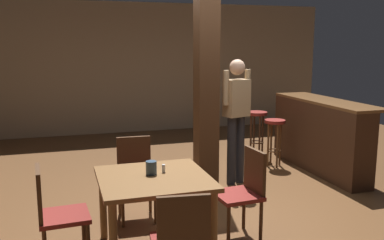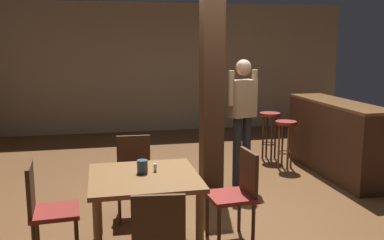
{
  "view_description": "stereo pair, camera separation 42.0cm",
  "coord_description": "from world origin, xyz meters",
  "px_view_note": "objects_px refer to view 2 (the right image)",
  "views": [
    {
      "loc": [
        -1.97,
        -4.81,
        1.93
      ],
      "look_at": [
        -0.55,
        -0.2,
        1.06
      ],
      "focal_mm": 40.0,
      "sensor_mm": 36.0,
      "label": 1
    },
    {
      "loc": [
        -1.57,
        -4.92,
        1.93
      ],
      "look_at": [
        -0.55,
        -0.2,
        1.06
      ],
      "focal_mm": 40.0,
      "sensor_mm": 36.0,
      "label": 2
    }
  ],
  "objects_px": {
    "bar_stool_mid": "(270,125)",
    "napkin_cup": "(142,167)",
    "chair_north": "(134,172)",
    "chair_west": "(46,207)",
    "bar_counter": "(331,137)",
    "bar_stool_near": "(286,134)",
    "chair_east": "(237,190)",
    "standing_person": "(243,113)",
    "salt_shaker": "(155,168)",
    "dining_table": "(144,187)"
  },
  "relations": [
    {
      "from": "chair_north",
      "to": "bar_stool_near",
      "type": "xyz_separation_m",
      "value": [
        2.45,
        1.38,
        0.05
      ]
    },
    {
      "from": "standing_person",
      "to": "bar_counter",
      "type": "relative_size",
      "value": 0.81
    },
    {
      "from": "dining_table",
      "to": "bar_stool_near",
      "type": "distance_m",
      "value": 3.3
    },
    {
      "from": "chair_west",
      "to": "napkin_cup",
      "type": "bearing_deg",
      "value": 5.99
    },
    {
      "from": "salt_shaker",
      "to": "standing_person",
      "type": "height_order",
      "value": "standing_person"
    },
    {
      "from": "chair_east",
      "to": "standing_person",
      "type": "distance_m",
      "value": 1.78
    },
    {
      "from": "dining_table",
      "to": "chair_north",
      "type": "bearing_deg",
      "value": 91.72
    },
    {
      "from": "chair_east",
      "to": "bar_stool_mid",
      "type": "bearing_deg",
      "value": 62.03
    },
    {
      "from": "chair_west",
      "to": "bar_counter",
      "type": "bearing_deg",
      "value": 25.64
    },
    {
      "from": "dining_table",
      "to": "chair_east",
      "type": "distance_m",
      "value": 0.92
    },
    {
      "from": "napkin_cup",
      "to": "chair_north",
      "type": "bearing_deg",
      "value": 91.39
    },
    {
      "from": "chair_east",
      "to": "napkin_cup",
      "type": "distance_m",
      "value": 0.97
    },
    {
      "from": "salt_shaker",
      "to": "standing_person",
      "type": "xyz_separation_m",
      "value": [
        1.39,
        1.53,
        0.23
      ]
    },
    {
      "from": "bar_stool_near",
      "to": "bar_counter",
      "type": "bearing_deg",
      "value": -37.7
    },
    {
      "from": "chair_west",
      "to": "napkin_cup",
      "type": "distance_m",
      "value": 0.92
    },
    {
      "from": "chair_north",
      "to": "standing_person",
      "type": "bearing_deg",
      "value": 26.8
    },
    {
      "from": "standing_person",
      "to": "bar_stool_near",
      "type": "relative_size",
      "value": 2.3
    },
    {
      "from": "napkin_cup",
      "to": "bar_stool_mid",
      "type": "bearing_deg",
      "value": 48.69
    },
    {
      "from": "bar_stool_mid",
      "to": "napkin_cup",
      "type": "bearing_deg",
      "value": -131.31
    },
    {
      "from": "standing_person",
      "to": "bar_stool_mid",
      "type": "bearing_deg",
      "value": 52.89
    },
    {
      "from": "dining_table",
      "to": "chair_east",
      "type": "relative_size",
      "value": 1.12
    },
    {
      "from": "bar_counter",
      "to": "bar_stool_mid",
      "type": "bearing_deg",
      "value": 120.55
    },
    {
      "from": "chair_west",
      "to": "salt_shaker",
      "type": "height_order",
      "value": "chair_west"
    },
    {
      "from": "bar_stool_mid",
      "to": "chair_north",
      "type": "bearing_deg",
      "value": -141.22
    },
    {
      "from": "napkin_cup",
      "to": "bar_counter",
      "type": "xyz_separation_m",
      "value": [
        2.96,
        1.75,
        -0.24
      ]
    },
    {
      "from": "chair_north",
      "to": "bar_stool_near",
      "type": "distance_m",
      "value": 2.81
    },
    {
      "from": "bar_stool_mid",
      "to": "bar_stool_near",
      "type": "bearing_deg",
      "value": -86.14
    },
    {
      "from": "bar_counter",
      "to": "bar_stool_near",
      "type": "xyz_separation_m",
      "value": [
        -0.54,
        0.41,
        -0.0
      ]
    },
    {
      "from": "napkin_cup",
      "to": "standing_person",
      "type": "height_order",
      "value": "standing_person"
    },
    {
      "from": "chair_east",
      "to": "standing_person",
      "type": "xyz_separation_m",
      "value": [
        0.59,
        1.6,
        0.5
      ]
    },
    {
      "from": "chair_west",
      "to": "bar_stool_mid",
      "type": "bearing_deg",
      "value": 40.78
    },
    {
      "from": "dining_table",
      "to": "bar_stool_mid",
      "type": "distance_m",
      "value": 3.67
    },
    {
      "from": "chair_west",
      "to": "chair_east",
      "type": "height_order",
      "value": "same"
    },
    {
      "from": "standing_person",
      "to": "bar_stool_near",
      "type": "distance_m",
      "value": 1.19
    },
    {
      "from": "bar_counter",
      "to": "bar_stool_near",
      "type": "height_order",
      "value": "bar_counter"
    },
    {
      "from": "bar_stool_near",
      "to": "bar_stool_mid",
      "type": "relative_size",
      "value": 0.94
    },
    {
      "from": "dining_table",
      "to": "bar_counter",
      "type": "bearing_deg",
      "value": 31.64
    },
    {
      "from": "bar_stool_mid",
      "to": "standing_person",
      "type": "bearing_deg",
      "value": -127.11
    },
    {
      "from": "dining_table",
      "to": "salt_shaker",
      "type": "distance_m",
      "value": 0.21
    },
    {
      "from": "chair_north",
      "to": "chair_east",
      "type": "xyz_separation_m",
      "value": [
        0.94,
        -0.83,
        0.0
      ]
    },
    {
      "from": "chair_west",
      "to": "standing_person",
      "type": "distance_m",
      "value": 2.94
    },
    {
      "from": "chair_west",
      "to": "bar_stool_near",
      "type": "bearing_deg",
      "value": 34.36
    },
    {
      "from": "chair_east",
      "to": "bar_counter",
      "type": "distance_m",
      "value": 2.72
    },
    {
      "from": "dining_table",
      "to": "chair_east",
      "type": "height_order",
      "value": "chair_east"
    },
    {
      "from": "dining_table",
      "to": "chair_west",
      "type": "distance_m",
      "value": 0.88
    },
    {
      "from": "chair_west",
      "to": "chair_east",
      "type": "relative_size",
      "value": 1.0
    },
    {
      "from": "standing_person",
      "to": "salt_shaker",
      "type": "bearing_deg",
      "value": -132.14
    },
    {
      "from": "napkin_cup",
      "to": "standing_person",
      "type": "bearing_deg",
      "value": 45.88
    },
    {
      "from": "bar_counter",
      "to": "bar_stool_near",
      "type": "distance_m",
      "value": 0.68
    },
    {
      "from": "napkin_cup",
      "to": "bar_stool_near",
      "type": "xyz_separation_m",
      "value": [
        2.43,
        2.16,
        -0.24
      ]
    }
  ]
}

